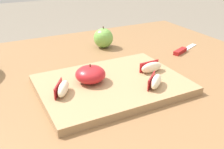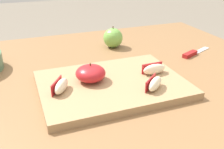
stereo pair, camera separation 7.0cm
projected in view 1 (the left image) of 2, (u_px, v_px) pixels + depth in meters
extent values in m
cube|color=brown|center=(99.00, 82.00, 0.79)|extent=(1.21, 0.95, 0.03)
cube|color=brown|center=(156.00, 93.00, 1.51)|extent=(0.06, 0.06, 0.75)
cube|color=#A37F56|center=(112.00, 84.00, 0.72)|extent=(0.39, 0.29, 0.02)
ellipsoid|color=#B21E23|center=(90.00, 74.00, 0.70)|extent=(0.08, 0.08, 0.04)
cylinder|color=#4C3319|center=(90.00, 66.00, 0.69)|extent=(0.00, 0.00, 0.01)
ellipsoid|color=beige|center=(152.00, 67.00, 0.76)|extent=(0.07, 0.02, 0.03)
cube|color=#B21E23|center=(149.00, 66.00, 0.77)|extent=(0.07, 0.00, 0.03)
ellipsoid|color=beige|center=(156.00, 82.00, 0.68)|extent=(0.07, 0.06, 0.03)
cube|color=#B21E23|center=(151.00, 81.00, 0.68)|extent=(0.05, 0.04, 0.03)
ellipsoid|color=beige|center=(63.00, 89.00, 0.64)|extent=(0.06, 0.07, 0.03)
cube|color=#B21E23|center=(58.00, 88.00, 0.64)|extent=(0.04, 0.06, 0.03)
cube|color=silver|center=(189.00, 47.00, 1.02)|extent=(0.09, 0.05, 0.00)
cube|color=maroon|center=(180.00, 51.00, 0.96)|extent=(0.07, 0.05, 0.01)
sphere|color=#70AD47|center=(103.00, 38.00, 1.01)|extent=(0.07, 0.07, 0.07)
cylinder|color=#4C3319|center=(103.00, 28.00, 0.99)|extent=(0.00, 0.00, 0.01)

